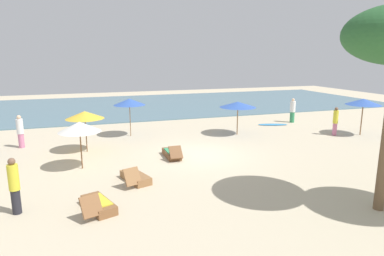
{
  "coord_description": "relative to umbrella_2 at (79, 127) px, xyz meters",
  "views": [
    {
      "loc": [
        -5.14,
        -14.52,
        4.66
      ],
      "look_at": [
        0.04,
        1.11,
        1.1
      ],
      "focal_mm": 31.36,
      "sensor_mm": 36.0,
      "label": 1
    }
  ],
  "objects": [
    {
      "name": "lounger_1",
      "position": [
        1.88,
        -2.23,
        -1.62
      ],
      "size": [
        1.08,
        1.74,
        0.74
      ],
      "color": "olive",
      "rests_on": "ground_plane"
    },
    {
      "name": "ground_plane",
      "position": [
        5.3,
        0.28,
        -1.8
      ],
      "size": [
        60.0,
        60.0,
        0.0
      ],
      "primitive_type": "plane",
      "color": "beige"
    },
    {
      "name": "lounger_2",
      "position": [
        4.01,
        0.36,
        -1.62
      ],
      "size": [
        0.61,
        1.71,
        0.67
      ],
      "color": "brown",
      "rests_on": "ground_plane"
    },
    {
      "name": "surfboard",
      "position": [
        12.51,
        5.41,
        -1.76
      ],
      "size": [
        2.07,
        1.11,
        0.07
      ],
      "color": "#338CCC",
      "rests_on": "ground_plane"
    },
    {
      "name": "umbrella_4",
      "position": [
        8.95,
        3.61,
        0.03
      ],
      "size": [
        2.17,
        2.17,
        2.0
      ],
      "color": "olive",
      "rests_on": "ground_plane"
    },
    {
      "name": "person_3",
      "position": [
        -1.91,
        -3.71,
        -0.91
      ],
      "size": [
        0.43,
        0.43,
        1.74
      ],
      "color": "#26262D",
      "rests_on": "ground_plane"
    },
    {
      "name": "umbrella_6",
      "position": [
        15.91,
        1.17,
        0.21
      ],
      "size": [
        2.01,
        2.01,
        2.19
      ],
      "color": "brown",
      "rests_on": "ground_plane"
    },
    {
      "name": "umbrella_3",
      "position": [
        2.79,
        5.26,
        0.24
      ],
      "size": [
        1.85,
        1.85,
        2.23
      ],
      "color": "olive",
      "rests_on": "ground_plane"
    },
    {
      "name": "person_1",
      "position": [
        14.38,
        1.6,
        -0.93
      ],
      "size": [
        0.34,
        0.34,
        1.7
      ],
      "color": "#D17299",
      "rests_on": "ground_plane"
    },
    {
      "name": "lounger_3",
      "position": [
        0.42,
        -4.26,
        -1.62
      ],
      "size": [
        1.1,
        1.76,
        0.72
      ],
      "color": "brown",
      "rests_on": "ground_plane"
    },
    {
      "name": "person_2",
      "position": [
        -2.94,
        4.44,
        -0.93
      ],
      "size": [
        0.38,
        0.38,
        1.71
      ],
      "color": "#D17299",
      "rests_on": "ground_plane"
    },
    {
      "name": "umbrella_5",
      "position": [
        0.25,
        2.61,
        0.05
      ],
      "size": [
        1.84,
        1.84,
        2.03
      ],
      "color": "brown",
      "rests_on": "ground_plane"
    },
    {
      "name": "umbrella_2",
      "position": [
        0.0,
        0.0,
        0.0
      ],
      "size": [
        1.73,
        1.73,
        2.01
      ],
      "color": "brown",
      "rests_on": "ground_plane"
    },
    {
      "name": "ocean_water",
      "position": [
        5.3,
        17.28,
        -1.77
      ],
      "size": [
        48.0,
        16.0,
        0.06
      ],
      "primitive_type": "cube",
      "color": "slate",
      "rests_on": "ground_plane"
    },
    {
      "name": "person_0",
      "position": [
        14.33,
        5.8,
        -0.94
      ],
      "size": [
        0.53,
        0.53,
        1.72
      ],
      "color": "#338C59",
      "rests_on": "ground_plane"
    }
  ]
}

